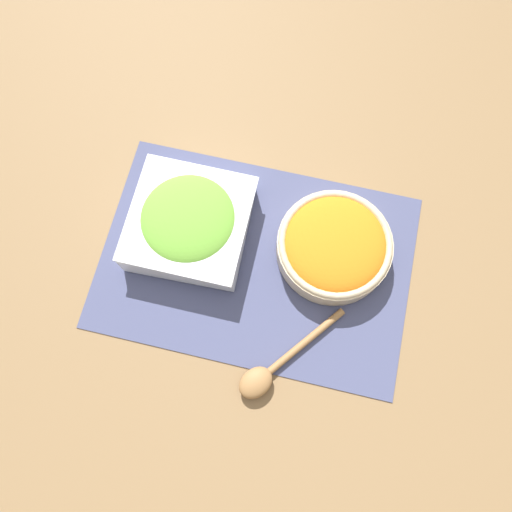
{
  "coord_description": "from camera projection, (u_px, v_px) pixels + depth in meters",
  "views": [
    {
      "loc": [
        -0.06,
        0.24,
        0.84
      ],
      "look_at": [
        0.0,
        0.0,
        0.03
      ],
      "focal_mm": 35.0,
      "sensor_mm": 36.0,
      "label": 1
    }
  ],
  "objects": [
    {
      "name": "ground_plane",
      "position": [
        256.0,
        262.0,
        0.88
      ],
      "size": [
        3.0,
        3.0,
        0.0
      ],
      "primitive_type": "plane",
      "color": "olive"
    },
    {
      "name": "wooden_spoon",
      "position": [
        269.0,
        372.0,
        0.81
      ],
      "size": [
        0.16,
        0.19,
        0.02
      ],
      "color": "#9E7042",
      "rests_on": "placemat"
    },
    {
      "name": "carrot_bowl",
      "position": [
        334.0,
        246.0,
        0.85
      ],
      "size": [
        0.2,
        0.2,
        0.06
      ],
      "color": "beige",
      "rests_on": "placemat"
    },
    {
      "name": "placemat",
      "position": [
        256.0,
        261.0,
        0.87
      ],
      "size": [
        0.54,
        0.36,
        0.0
      ],
      "color": "#474C70",
      "rests_on": "ground_plane"
    },
    {
      "name": "lettuce_bowl",
      "position": [
        189.0,
        222.0,
        0.86
      ],
      "size": [
        0.2,
        0.2,
        0.07
      ],
      "color": "white",
      "rests_on": "placemat"
    }
  ]
}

